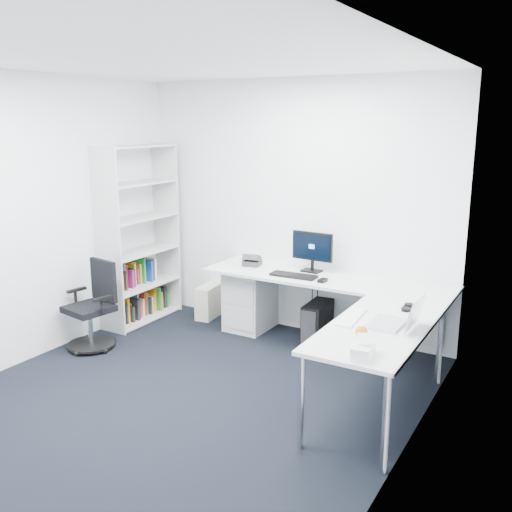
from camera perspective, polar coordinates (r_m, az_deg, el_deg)
The scene contains 21 objects.
ground at distance 4.86m, azimuth -8.02°, elevation -14.45°, with size 4.20×4.20×0.00m, color black.
ceiling at distance 4.33m, azimuth -9.23°, elevation 19.06°, with size 4.20×4.20×0.00m, color white.
wall_back at distance 6.15m, azimuth 3.72°, elevation 4.83°, with size 3.60×0.02×2.70m, color white.
wall_left at distance 5.69m, azimuth -22.94°, elevation 3.11°, with size 0.02×4.20×2.70m, color white.
wall_right at distance 3.59m, azimuth 14.53°, elevation -1.72°, with size 0.02×4.20×2.70m, color white.
l_desk at distance 5.55m, azimuth 5.43°, elevation -6.62°, with size 2.53×1.41×0.74m, color silver, non-canonical shape.
drawer_pedestal at distance 6.34m, azimuth -0.53°, elevation -4.35°, with size 0.43×0.54×0.66m, color silver.
bookshelf at distance 6.59m, azimuth -11.70°, elevation 2.10°, with size 0.39×1.01×2.01m, color silver, non-canonical shape.
task_chair at distance 5.98m, azimuth -16.39°, elevation -4.85°, with size 0.50×0.50×0.89m, color black, non-canonical shape.
black_pc_tower at distance 5.97m, azimuth 6.15°, elevation -6.69°, with size 0.20×0.45×0.44m, color black.
beige_pc_tower at distance 6.75m, azimuth -4.68°, elevation -4.52°, with size 0.18×0.40×0.38m, color beige.
power_strip at distance 5.92m, azimuth 11.27°, elevation -9.12°, with size 0.36×0.06×0.04m, color white.
monitor at distance 5.88m, azimuth 5.62°, elevation 0.46°, with size 0.45×0.14×0.43m, color black, non-canonical shape.
black_keyboard at distance 5.73m, azimuth 3.77°, elevation -1.96°, with size 0.47×0.17×0.02m, color black.
mouse at distance 5.56m, azimuth 6.67°, elevation -2.45°, with size 0.06×0.10×0.03m, color black.
desk_phone at distance 6.15m, azimuth -0.39°, elevation -0.36°, with size 0.18×0.18×0.13m, color #292A2C, non-canonical shape.
laptop at distance 4.47m, azimuth 12.99°, elevation -5.18°, with size 0.36×0.35×0.25m, color silver, non-canonical shape.
white_keyboard at distance 4.59m, azimuth 9.48°, elevation -6.05°, with size 0.13×0.46×0.02m, color white.
headphones at distance 4.91m, azimuth 14.92°, elevation -4.86°, with size 0.11×0.18×0.05m, color black, non-canonical shape.
orange_fruit at distance 4.20m, azimuth 10.51°, elevation -7.46°, with size 0.09×0.09×0.09m, color orange.
tissue_box at distance 3.89m, azimuth 10.67°, elevation -9.23°, with size 0.12×0.24×0.08m, color white.
Camera 1 is at (2.71, -3.35, 2.25)m, focal length 40.00 mm.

